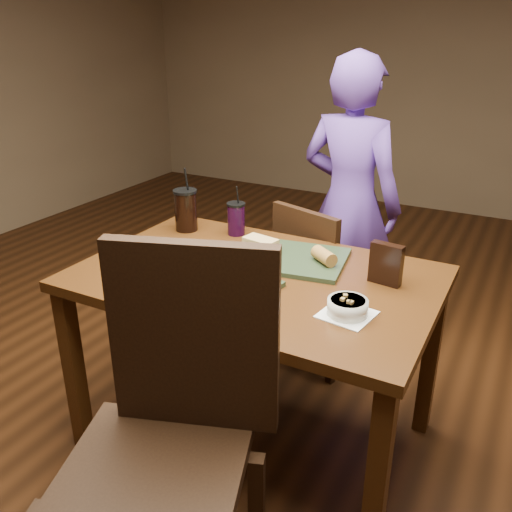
# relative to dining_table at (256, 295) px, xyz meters

# --- Properties ---
(ground) EXTENTS (6.00, 6.00, 0.00)m
(ground) POSITION_rel_dining_table_xyz_m (0.00, 0.00, -0.66)
(ground) COLOR #381C0B
(ground) RESTS_ON ground
(dining_table) EXTENTS (1.30, 0.85, 0.75)m
(dining_table) POSITION_rel_dining_table_xyz_m (0.00, 0.00, 0.00)
(dining_table) COLOR #46260E
(dining_table) RESTS_ON ground
(chair_near) EXTENTS (0.60, 0.61, 1.09)m
(chair_near) POSITION_rel_dining_table_xyz_m (0.10, -0.67, -0.06)
(chair_near) COLOR black
(chair_near) RESTS_ON ground
(chair_far) EXTENTS (0.46, 0.47, 0.85)m
(chair_far) POSITION_rel_dining_table_xyz_m (-0.02, 0.58, -0.19)
(chair_far) COLOR black
(chair_far) RESTS_ON ground
(diner) EXTENTS (0.59, 0.44, 1.50)m
(diner) POSITION_rel_dining_table_xyz_m (0.03, 0.97, 0.09)
(diner) COLOR #60399C
(diner) RESTS_ON ground
(tray_near) EXTENTS (0.46, 0.38, 0.02)m
(tray_near) POSITION_rel_dining_table_xyz_m (-0.09, -0.17, 0.10)
(tray_near) COLOR #263620
(tray_near) RESTS_ON dining_table
(tray_far) EXTENTS (0.46, 0.38, 0.02)m
(tray_far) POSITION_rel_dining_table_xyz_m (0.06, 0.17, 0.10)
(tray_far) COLOR #263620
(tray_far) RESTS_ON dining_table
(salad_bowl) EXTENTS (0.21, 0.21, 0.07)m
(salad_bowl) POSITION_rel_dining_table_xyz_m (-0.05, -0.17, 0.14)
(salad_bowl) COLOR silver
(salad_bowl) RESTS_ON tray_near
(soup_bowl) EXTENTS (0.18, 0.18, 0.06)m
(soup_bowl) POSITION_rel_dining_table_xyz_m (0.40, -0.14, 0.12)
(soup_bowl) COLOR white
(soup_bowl) RESTS_ON dining_table
(sandwich_near) EXTENTS (0.14, 0.12, 0.05)m
(sandwich_near) POSITION_rel_dining_table_xyz_m (-0.25, -0.16, 0.14)
(sandwich_near) COLOR #593819
(sandwich_near) RESTS_ON tray_near
(sandwich_far) EXTENTS (0.14, 0.09, 0.05)m
(sandwich_far) POSITION_rel_dining_table_xyz_m (-0.07, 0.16, 0.13)
(sandwich_far) COLOR tan
(sandwich_far) RESTS_ON tray_far
(baguette_near) EXTENTS (0.13, 0.07, 0.06)m
(baguette_near) POSITION_rel_dining_table_xyz_m (0.04, -0.28, 0.14)
(baguette_near) COLOR #AD7533
(baguette_near) RESTS_ON tray_near
(baguette_far) EXTENTS (0.12, 0.11, 0.05)m
(baguette_far) POSITION_rel_dining_table_xyz_m (0.20, 0.17, 0.13)
(baguette_far) COLOR #AD7533
(baguette_far) RESTS_ON tray_far
(cup_cola) EXTENTS (0.10, 0.10, 0.28)m
(cup_cola) POSITION_rel_dining_table_xyz_m (-0.49, 0.27, 0.18)
(cup_cola) COLOR black
(cup_cola) RESTS_ON dining_table
(cup_berry) EXTENTS (0.08, 0.08, 0.22)m
(cup_berry) POSITION_rel_dining_table_xyz_m (-0.27, 0.32, 0.16)
(cup_berry) COLOR black
(cup_berry) RESTS_ON dining_table
(chip_bag) EXTENTS (0.12, 0.05, 0.15)m
(chip_bag) POSITION_rel_dining_table_xyz_m (0.44, 0.14, 0.17)
(chip_bag) COLOR black
(chip_bag) RESTS_ON dining_table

